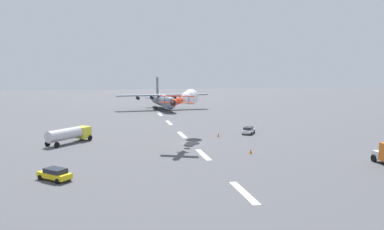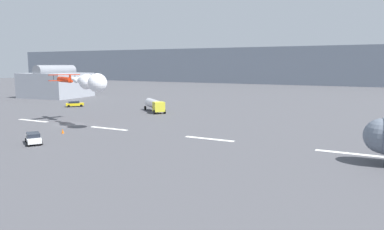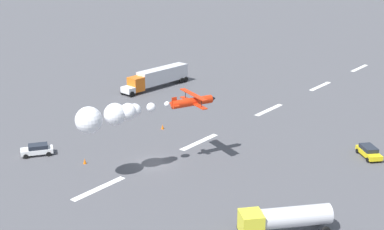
{
  "view_description": "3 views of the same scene",
  "coord_description": "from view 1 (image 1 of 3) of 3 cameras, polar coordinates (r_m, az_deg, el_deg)",
  "views": [
    {
      "loc": [
        -67.15,
        13.81,
        13.35
      ],
      "look_at": [
        13.85,
        -3.03,
        3.7
      ],
      "focal_mm": 34.86,
      "sensor_mm": 36.0,
      "label": 1
    },
    {
      "loc": [
        50.71,
        -48.19,
        11.21
      ],
      "look_at": [
        26.14,
        0.0,
        3.47
      ],
      "focal_mm": 33.23,
      "sensor_mm": 36.0,
      "label": 2
    },
    {
      "loc": [
        48.09,
        45.42,
        29.05
      ],
      "look_at": [
        -3.88,
        3.34,
        6.41
      ],
      "focal_mm": 50.73,
      "sensor_mm": 36.0,
      "label": 3
    }
  ],
  "objects": [
    {
      "name": "ground_plane",
      "position": [
        69.84,
        -0.12,
        -4.36
      ],
      "size": [
        440.0,
        440.0,
        0.0
      ],
      "primitive_type": "plane",
      "color": "#4C4C51",
      "rests_on": "ground"
    },
    {
      "name": "runway_stripe_2",
      "position": [
        42.64,
        7.94,
        -11.65
      ],
      "size": [
        8.0,
        0.9,
        0.01
      ],
      "primitive_type": "cube",
      "color": "white",
      "rests_on": "ground"
    },
    {
      "name": "runway_stripe_3",
      "position": [
        60.58,
        1.73,
        -6.07
      ],
      "size": [
        8.0,
        0.9,
        0.01
      ],
      "primitive_type": "cube",
      "color": "white",
      "rests_on": "ground"
    },
    {
      "name": "runway_stripe_4",
      "position": [
        79.2,
        -1.54,
        -3.05
      ],
      "size": [
        8.0,
        0.9,
        0.01
      ],
      "primitive_type": "cube",
      "color": "white",
      "rests_on": "ground"
    },
    {
      "name": "runway_stripe_5",
      "position": [
        98.12,
        -3.55,
        -1.17
      ],
      "size": [
        8.0,
        0.9,
        0.01
      ],
      "primitive_type": "cube",
      "color": "white",
      "rests_on": "ground"
    },
    {
      "name": "runway_stripe_6",
      "position": [
        117.19,
        -4.9,
        0.09
      ],
      "size": [
        8.0,
        0.9,
        0.01
      ],
      "primitive_type": "cube",
      "color": "white",
      "rests_on": "ground"
    },
    {
      "name": "cargo_transport_plane",
      "position": [
        131.04,
        -4.39,
        2.3
      ],
      "size": [
        25.39,
        32.51,
        11.34
      ],
      "color": "slate",
      "rests_on": "ground"
    },
    {
      "name": "stunt_biplane_red",
      "position": [
        74.47,
        -0.59,
        2.67
      ],
      "size": [
        18.04,
        9.82,
        3.24
      ],
      "color": "red"
    },
    {
      "name": "fuel_tanker_truck",
      "position": [
        73.36,
        -18.24,
        -2.78
      ],
      "size": [
        8.69,
        7.98,
        2.9
      ],
      "color": "yellow",
      "rests_on": "ground"
    },
    {
      "name": "followme_car_yellow",
      "position": [
        81.24,
        8.64,
        -2.3
      ],
      "size": [
        4.55,
        3.9,
        1.52
      ],
      "color": "white",
      "rests_on": "ground"
    },
    {
      "name": "airport_staff_sedan",
      "position": [
        49.5,
        -20.26,
        -8.43
      ],
      "size": [
        4.36,
        4.54,
        1.52
      ],
      "color": "yellow",
      "rests_on": "ground"
    },
    {
      "name": "traffic_cone_near",
      "position": [
        62.07,
        8.99,
        -5.49
      ],
      "size": [
        0.44,
        0.44,
        0.75
      ],
      "primitive_type": "cone",
      "color": "orange",
      "rests_on": "ground"
    },
    {
      "name": "traffic_cone_far",
      "position": [
        77.06,
        4.06,
        -3.06
      ],
      "size": [
        0.44,
        0.44,
        0.75
      ],
      "primitive_type": "cone",
      "color": "orange",
      "rests_on": "ground"
    }
  ]
}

